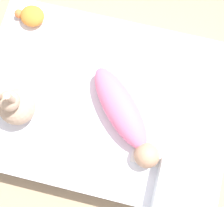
% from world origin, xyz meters
% --- Properties ---
extents(ground_plane, '(12.00, 12.00, 0.00)m').
position_xyz_m(ground_plane, '(0.00, 0.00, 0.00)').
color(ground_plane, '#9E8466').
extents(bed_mattress, '(1.41, 1.02, 0.20)m').
position_xyz_m(bed_mattress, '(0.00, 0.00, 0.10)').
color(bed_mattress, white).
rests_on(bed_mattress, ground_plane).
extents(burp_cloth, '(0.21, 0.21, 0.02)m').
position_xyz_m(burp_cloth, '(-0.32, 0.18, 0.21)').
color(burp_cloth, white).
rests_on(burp_cloth, bed_mattress).
extents(swaddled_baby, '(0.49, 0.52, 0.14)m').
position_xyz_m(swaddled_baby, '(-0.13, 0.07, 0.27)').
color(swaddled_baby, pink).
rests_on(swaddled_baby, bed_mattress).
extents(pillow, '(0.28, 0.31, 0.12)m').
position_xyz_m(pillow, '(-0.51, 0.39, 0.26)').
color(pillow, white).
rests_on(pillow, bed_mattress).
extents(bunny_plush, '(0.19, 0.19, 0.35)m').
position_xyz_m(bunny_plush, '(0.43, 0.16, 0.32)').
color(bunny_plush, tan).
rests_on(bunny_plush, bed_mattress).
extents(turtle_plush, '(0.18, 0.13, 0.08)m').
position_xyz_m(turtle_plush, '(0.53, -0.39, 0.24)').
color(turtle_plush, orange).
rests_on(turtle_plush, bed_mattress).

